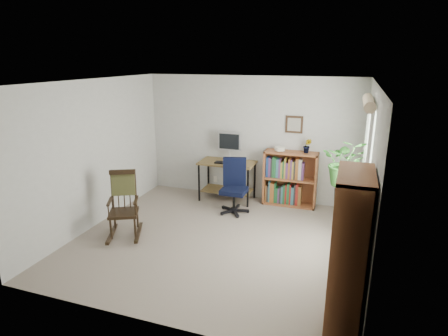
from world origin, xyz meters
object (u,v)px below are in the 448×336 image
at_px(desk, 227,181).
at_px(rocking_chair, 123,204).
at_px(low_bookshelf, 290,179).
at_px(office_chair, 234,186).
at_px(tall_bookshelf, 348,259).

relative_size(desk, rocking_chair, 1.02).
bearing_deg(desk, low_bookshelf, 5.65).
bearing_deg(office_chair, tall_bookshelf, -68.27).
distance_m(desk, office_chair, 0.68).
bearing_deg(tall_bookshelf, desk, 125.40).
xyz_separation_m(office_chair, low_bookshelf, (0.88, 0.71, 0.02)).
relative_size(office_chair, low_bookshelf, 0.96).
height_order(desk, office_chair, office_chair).
height_order(desk, rocking_chair, rocking_chair).
xyz_separation_m(rocking_chair, low_bookshelf, (2.24, 2.14, -0.00)).
relative_size(low_bookshelf, tall_bookshelf, 0.60).
xyz_separation_m(desk, tall_bookshelf, (2.30, -3.24, 0.48)).
relative_size(desk, tall_bookshelf, 0.62).
height_order(office_chair, low_bookshelf, low_bookshelf).
distance_m(desk, tall_bookshelf, 4.00).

